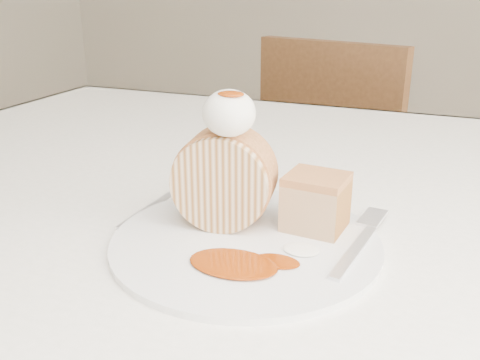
% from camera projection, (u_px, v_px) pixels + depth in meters
% --- Properties ---
extents(table, '(1.40, 0.90, 0.75)m').
position_uv_depth(table, '(312.00, 242.00, 0.73)').
color(table, white).
rests_on(table, ground).
extents(chair_far, '(0.50, 0.50, 0.86)m').
position_uv_depth(chair_far, '(341.00, 170.00, 1.52)').
color(chair_far, brown).
rests_on(chair_far, ground).
extents(plate, '(0.29, 0.29, 0.01)m').
position_uv_depth(plate, '(246.00, 242.00, 0.53)').
color(plate, white).
rests_on(plate, table).
extents(roulade_slice, '(0.11, 0.07, 0.10)m').
position_uv_depth(roulade_slice, '(224.00, 179.00, 0.55)').
color(roulade_slice, beige).
rests_on(roulade_slice, plate).
extents(cake_chunk, '(0.06, 0.06, 0.05)m').
position_uv_depth(cake_chunk, '(316.00, 205.00, 0.55)').
color(cake_chunk, '#CC804D').
rests_on(cake_chunk, plate).
extents(whipped_cream, '(0.05, 0.05, 0.05)m').
position_uv_depth(whipped_cream, '(229.00, 113.00, 0.51)').
color(whipped_cream, white).
rests_on(whipped_cream, roulade_slice).
extents(caramel_drizzle, '(0.03, 0.02, 0.01)m').
position_uv_depth(caramel_drizzle, '(231.00, 88.00, 0.49)').
color(caramel_drizzle, '#862E05').
rests_on(caramel_drizzle, whipped_cream).
extents(caramel_pool, '(0.09, 0.06, 0.00)m').
position_uv_depth(caramel_pool, '(233.00, 263.00, 0.48)').
color(caramel_pool, '#862E05').
rests_on(caramel_pool, plate).
extents(fork, '(0.04, 0.16, 0.00)m').
position_uv_depth(fork, '(354.00, 252.00, 0.50)').
color(fork, silver).
rests_on(fork, plate).
extents(spoon, '(0.03, 0.16, 0.00)m').
position_uv_depth(spoon, '(153.00, 207.00, 0.62)').
color(spoon, silver).
rests_on(spoon, table).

